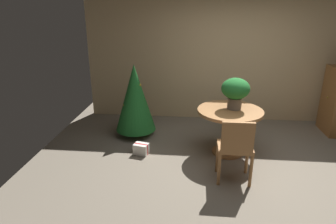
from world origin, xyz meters
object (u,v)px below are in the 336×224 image
Objects in this scene: flower_vase at (235,90)px; potted_plant at (232,119)px; wooden_chair_near at (236,146)px; gift_box_cream at (141,149)px; holiday_tree at (135,98)px; round_dining_table at (229,122)px.

flower_vase reaches higher than potted_plant.
flower_vase is 1.21m from potted_plant.
wooden_chair_near is 1.61m from gift_box_cream.
flower_vase is 0.37× the size of holiday_tree.
potted_plant is at bearing 35.37° from gift_box_cream.
holiday_tree reaches higher than potted_plant.
flower_vase is at bearing 41.60° from round_dining_table.
holiday_tree is at bearing 162.92° from flower_vase.
wooden_chair_near is at bearing -25.56° from gift_box_cream.
holiday_tree is at bearing -168.50° from potted_plant.
gift_box_cream is 1.92m from potted_plant.
potted_plant is (1.56, 1.11, 0.15)m from gift_box_cream.
wooden_chair_near is 0.69× the size of holiday_tree.
flower_vase is at bearing -96.33° from potted_plant.
gift_box_cream is at bearing -72.80° from holiday_tree.
gift_box_cream is (0.23, -0.74, -0.63)m from holiday_tree.
wooden_chair_near is at bearing -90.00° from round_dining_table.
wooden_chair_near is (0.00, -0.84, -0.01)m from round_dining_table.
gift_box_cream is at bearing -173.16° from round_dining_table.
round_dining_table is 1.74m from holiday_tree.
flower_vase is 1.03m from wooden_chair_near.
wooden_chair_near reaches higher than round_dining_table.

